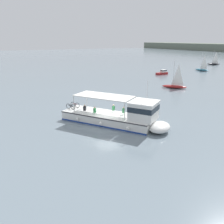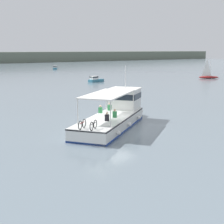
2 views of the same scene
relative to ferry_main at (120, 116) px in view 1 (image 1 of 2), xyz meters
name	(u,v)px [view 1 (image 1 of 2)]	position (x,y,z in m)	size (l,w,h in m)	color
ground_plane	(106,125)	(-0.68, -1.41, -1.02)	(400.00, 400.00, 0.00)	slate
ferry_main	(120,116)	(0.00, 0.00, 0.00)	(12.22, 9.75, 5.32)	white
sailboat_horizon_west	(175,85)	(-13.29, 20.10, -0.47)	(4.55, 4.20, 5.40)	maroon
motorboat_off_stern	(163,72)	(-29.38, 30.26, -0.47)	(1.79, 3.75, 1.26)	maroon
sailboat_outer_anchorage	(202,69)	(-29.83, 46.01, -0.47)	(4.91, 1.85, 5.40)	teal
sailboat_off_bow	(214,63)	(-40.58, 63.99, -0.47)	(3.60, 4.86, 5.40)	#232328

